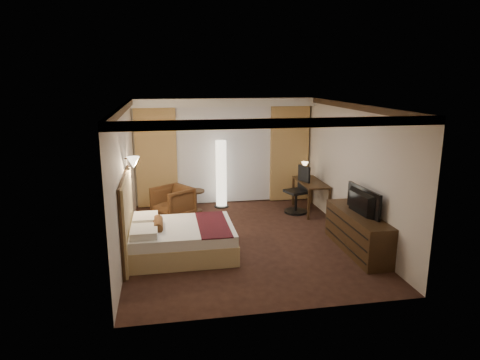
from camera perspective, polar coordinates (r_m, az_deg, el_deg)
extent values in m
cube|color=black|center=(8.71, 0.47, -7.99)|extent=(4.50, 5.50, 0.01)
cube|color=white|center=(8.11, 0.51, 10.03)|extent=(4.50, 5.50, 0.01)
cube|color=beige|center=(10.97, -2.18, 3.89)|extent=(4.50, 0.02, 2.70)
cube|color=beige|center=(8.21, -15.14, 0.04)|extent=(0.02, 5.50, 2.70)
cube|color=beige|center=(8.99, 14.73, 1.24)|extent=(0.02, 5.50, 2.70)
cube|color=white|center=(10.58, -2.05, 10.34)|extent=(4.50, 0.50, 0.20)
cube|color=silver|center=(10.91, -2.11, 3.30)|extent=(2.48, 0.04, 2.45)
cube|color=tan|center=(10.75, -11.09, 2.89)|extent=(1.00, 0.14, 2.45)
cube|color=tan|center=(11.21, 6.58, 3.50)|extent=(1.00, 0.14, 2.45)
imported|color=#523018|center=(10.07, -8.97, -2.73)|extent=(1.04, 1.05, 0.80)
imported|color=black|center=(8.13, 15.50, -2.19)|extent=(0.71, 1.14, 0.14)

